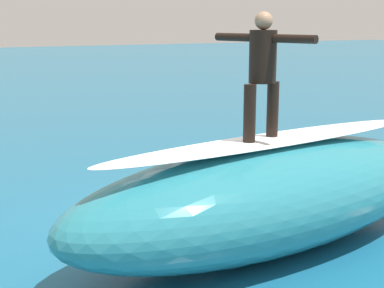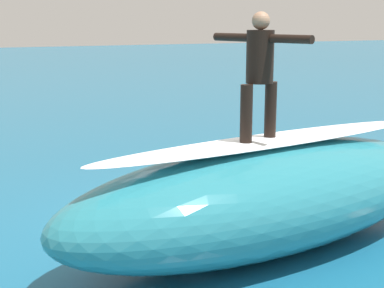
{
  "view_description": "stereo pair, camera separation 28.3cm",
  "coord_description": "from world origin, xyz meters",
  "views": [
    {
      "loc": [
        3.87,
        8.27,
        3.22
      ],
      "look_at": [
        -0.05,
        0.22,
        1.26
      ],
      "focal_mm": 53.92,
      "sensor_mm": 36.0,
      "label": 1
    },
    {
      "loc": [
        3.61,
        8.39,
        3.22
      ],
      "look_at": [
        -0.05,
        0.22,
        1.26
      ],
      "focal_mm": 53.92,
      "sensor_mm": 36.0,
      "label": 2
    }
  ],
  "objects": [
    {
      "name": "surfer_riding",
      "position": [
        -0.34,
        1.76,
        2.6
      ],
      "size": [
        0.66,
        1.55,
        1.7
      ],
      "rotation": [
        0.0,
        0.0,
        0.35
      ],
      "color": "black",
      "rests_on": "surfboard_riding"
    },
    {
      "name": "wave_foam_lip",
      "position": [
        -0.55,
        1.73,
        1.57
      ],
      "size": [
        5.62,
        1.64,
        0.08
      ],
      "primitive_type": "ellipsoid",
      "rotation": [
        0.0,
        0.0,
        0.16
      ],
      "color": "white",
      "rests_on": "wave_crest"
    },
    {
      "name": "surfboard_paddling",
      "position": [
        0.25,
        -1.32,
        0.04
      ],
      "size": [
        1.85,
        2.13,
        0.08
      ],
      "primitive_type": "ellipsoid",
      "rotation": [
        0.0,
        0.0,
        -2.24
      ],
      "color": "#EAE5C6",
      "rests_on": "ground_plane"
    },
    {
      "name": "foam_patch_near",
      "position": [
        -3.93,
        -0.37,
        0.07
      ],
      "size": [
        1.0,
        1.03,
        0.15
      ],
      "primitive_type": "ellipsoid",
      "rotation": [
        0.0,
        0.0,
        0.87
      ],
      "color": "white",
      "rests_on": "ground_plane"
    },
    {
      "name": "surfboard_riding",
      "position": [
        -0.34,
        1.76,
        1.57
      ],
      "size": [
        2.29,
        1.27,
        0.08
      ],
      "primitive_type": "ellipsoid",
      "rotation": [
        0.0,
        0.0,
        0.35
      ],
      "color": "silver",
      "rests_on": "wave_crest"
    },
    {
      "name": "foam_patch_mid",
      "position": [
        0.66,
        1.72,
        0.07
      ],
      "size": [
        0.87,
        1.04,
        0.15
      ],
      "primitive_type": "ellipsoid",
      "rotation": [
        0.0,
        0.0,
        1.43
      ],
      "color": "white",
      "rests_on": "ground_plane"
    },
    {
      "name": "ground_plane",
      "position": [
        0.0,
        0.0,
        0.0
      ],
      "size": [
        120.0,
        120.0,
        0.0
      ],
      "primitive_type": "plane",
      "color": "#196084"
    },
    {
      "name": "surfer_paddling",
      "position": [
        0.33,
        -1.22,
        0.21
      ],
      "size": [
        1.21,
        1.43,
        0.3
      ],
      "rotation": [
        0.0,
        0.0,
        -2.24
      ],
      "color": "black",
      "rests_on": "surfboard_paddling"
    },
    {
      "name": "wave_crest",
      "position": [
        -0.55,
        1.73,
        0.76
      ],
      "size": [
        6.82,
        3.24,
        1.53
      ],
      "primitive_type": "ellipsoid",
      "rotation": [
        0.0,
        0.0,
        0.16
      ],
      "color": "teal",
      "rests_on": "ground_plane"
    }
  ]
}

